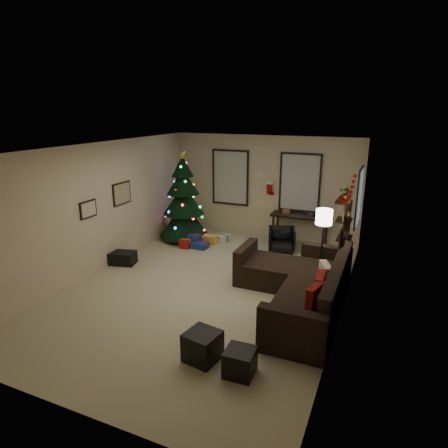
{
  "coord_description": "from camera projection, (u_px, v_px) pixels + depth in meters",
  "views": [
    {
      "loc": [
        3.04,
        -6.19,
        3.38
      ],
      "look_at": [
        0.1,
        0.6,
        1.15
      ],
      "focal_mm": 31.2,
      "sensor_mm": 36.0,
      "label": 1
    }
  ],
  "objects": [
    {
      "name": "window_back_right",
      "position": [
        300.0,
        183.0,
        9.81
      ],
      "size": [
        1.05,
        0.06,
        1.5
      ],
      "color": "#728CB2",
      "rests_on": "wall_back"
    },
    {
      "name": "garland",
      "position": [
        348.0,
        192.0,
        6.14
      ],
      "size": [
        0.08,
        1.9,
        0.3
      ],
      "primitive_type": null,
      "color": "#A5140C",
      "rests_on": "wall_right"
    },
    {
      "name": "ottoman_near",
      "position": [
        202.0,
        346.0,
        5.38
      ],
      "size": [
        0.51,
        0.51,
        0.42
      ],
      "primitive_type": "cube",
      "rotation": [
        0.0,
        0.0,
        -0.17
      ],
      "color": "black",
      "rests_on": "floor"
    },
    {
      "name": "floor",
      "position": [
        207.0,
        288.0,
        7.57
      ],
      "size": [
        7.0,
        7.0,
        0.0
      ],
      "primitive_type": "plane",
      "color": "#BCB48E",
      "rests_on": "ground"
    },
    {
      "name": "storage_bin",
      "position": [
        123.0,
        258.0,
        8.71
      ],
      "size": [
        0.63,
        0.5,
        0.28
      ],
      "primitive_type": "cube",
      "rotation": [
        0.0,
        0.0,
        0.25
      ],
      "color": "black",
      "rests_on": "floor"
    },
    {
      "name": "ottoman_far",
      "position": [
        240.0,
        362.0,
        5.09
      ],
      "size": [
        0.4,
        0.4,
        0.36
      ],
      "primitive_type": "cube",
      "rotation": [
        0.0,
        0.0,
        0.04
      ],
      "color": "black",
      "rests_on": "floor"
    },
    {
      "name": "wall_left",
      "position": [
        99.0,
        208.0,
        8.13
      ],
      "size": [
        0.0,
        7.0,
        7.0
      ],
      "primitive_type": "plane",
      "rotation": [
        1.57,
        0.0,
        1.57
      ],
      "color": "beige",
      "rests_on": "floor"
    },
    {
      "name": "wall_front",
      "position": [
        61.0,
        307.0,
        4.11
      ],
      "size": [
        5.0,
        0.0,
        5.0
      ],
      "primitive_type": "plane",
      "rotation": [
        -1.57,
        0.0,
        0.0
      ],
      "color": "beige",
      "rests_on": "floor"
    },
    {
      "name": "wall_back",
      "position": [
        264.0,
        187.0,
        10.26
      ],
      "size": [
        5.0,
        0.0,
        5.0
      ],
      "primitive_type": "plane",
      "rotation": [
        1.57,
        0.0,
        0.0
      ],
      "color": "beige",
      "rests_on": "floor"
    },
    {
      "name": "bookshelf",
      "position": [
        346.0,
        233.0,
        8.18
      ],
      "size": [
        0.3,
        0.51,
        1.74
      ],
      "color": "black",
      "rests_on": "floor"
    },
    {
      "name": "desk_chair",
      "position": [
        282.0,
        239.0,
        9.45
      ],
      "size": [
        0.71,
        0.69,
        0.59
      ],
      "primitive_type": "imported",
      "rotation": [
        0.0,
        0.0,
        0.31
      ],
      "color": "black",
      "rests_on": "floor"
    },
    {
      "name": "art_abstract",
      "position": [
        88.0,
        209.0,
        7.82
      ],
      "size": [
        0.04,
        0.45,
        0.35
      ],
      "color": "black",
      "rests_on": "wall_left"
    },
    {
      "name": "art_map",
      "position": [
        122.0,
        193.0,
        8.75
      ],
      "size": [
        0.04,
        0.6,
        0.5
      ],
      "color": "black",
      "rests_on": "wall_left"
    },
    {
      "name": "window_back_left",
      "position": [
        230.0,
        177.0,
        10.54
      ],
      "size": [
        1.05,
        0.06,
        1.5
      ],
      "color": "#728CB2",
      "rests_on": "wall_back"
    },
    {
      "name": "wall_right",
      "position": [
        346.0,
        239.0,
        6.23
      ],
      "size": [
        0.0,
        7.0,
        7.0
      ],
      "primitive_type": "plane",
      "rotation": [
        1.57,
        0.0,
        -1.57
      ],
      "color": "beige",
      "rests_on": "floor"
    },
    {
      "name": "sofa",
      "position": [
        301.0,
        288.0,
        6.91
      ],
      "size": [
        2.09,
        3.02,
        0.92
      ],
      "color": "black",
      "rests_on": "floor"
    },
    {
      "name": "floor_lamp",
      "position": [
        324.0,
        222.0,
        7.51
      ],
      "size": [
        0.32,
        0.32,
        1.5
      ],
      "rotation": [
        0.0,
        0.0,
        0.28
      ],
      "color": "black",
      "rests_on": "floor"
    },
    {
      "name": "stocking_right",
      "position": [
        270.0,
        188.0,
        10.09
      ],
      "size": [
        0.2,
        0.05,
        0.36
      ],
      "color": "#990F0C",
      "rests_on": "wall_back"
    },
    {
      "name": "pillow_cream",
      "position": [
        325.0,
        276.0,
        6.6
      ],
      "size": [
        0.29,
        0.44,
        0.43
      ],
      "primitive_type": "cube",
      "rotation": [
        0.0,
        0.0,
        0.43
      ],
      "color": "beige",
      "rests_on": "sofa"
    },
    {
      "name": "presents",
      "position": [
        194.0,
        239.0,
        10.07
      ],
      "size": [
        1.5,
        1.09,
        0.3
      ],
      "rotation": [
        0.0,
        0.0,
        -0.36
      ],
      "color": "gold",
      "rests_on": "floor"
    },
    {
      "name": "ceiling",
      "position": [
        205.0,
        148.0,
        6.79
      ],
      "size": [
        7.0,
        7.0,
        0.0
      ],
      "primitive_type": "plane",
      "rotation": [
        3.14,
        0.0,
        0.0
      ],
      "color": "white",
      "rests_on": "floor"
    },
    {
      "name": "christmas_tree",
      "position": [
        184.0,
        203.0,
        10.08
      ],
      "size": [
        1.29,
        1.29,
        2.41
      ],
      "rotation": [
        0.0,
        0.0,
        -0.4
      ],
      "color": "black",
      "rests_on": "floor"
    },
    {
      "name": "stocking_left",
      "position": [
        259.0,
        180.0,
        10.28
      ],
      "size": [
        0.2,
        0.05,
        0.36
      ],
      "color": "#990F0C",
      "rests_on": "wall_back"
    },
    {
      "name": "window_right_wall",
      "position": [
        360.0,
        197.0,
        8.44
      ],
      "size": [
        0.06,
        0.9,
        1.3
      ],
      "color": "#728CB2",
      "rests_on": "wall_right"
    },
    {
      "name": "pillow_red_a",
      "position": [
        315.0,
        299.0,
        5.8
      ],
      "size": [
        0.22,
        0.45,
        0.43
      ],
      "primitive_type": "cube",
      "rotation": [
        0.0,
        0.0,
        -0.24
      ],
      "color": "maroon",
      "rests_on": "sofa"
    },
    {
      "name": "desk",
      "position": [
        300.0,
        218.0,
        9.8
      ],
      "size": [
        1.45,
        0.52,
        0.78
      ],
      "color": "black",
      "rests_on": "floor"
    },
    {
      "name": "potted_plant",
      "position": [
        348.0,
        191.0,
        7.62
      ],
      "size": [
        0.49,
        0.43,
        0.49
      ],
      "primitive_type": "imported",
      "rotation": [
        0.0,
        0.0,
        0.12
      ],
      "color": "#4C4C4C",
      "rests_on": "bookshelf"
    },
    {
      "name": "pillow_red_b",
      "position": [
        320.0,
        288.0,
        6.14
      ],
      "size": [
        0.16,
        0.47,
        0.46
      ],
      "primitive_type": "cube",
      "rotation": [
        0.0,
        0.0,
        0.07
      ],
      "color": "maroon",
      "rests_on": "sofa"
    },
    {
      "name": "gallery",
      "position": [
        346.0,
        227.0,
        6.11
      ],
      "size": [
        0.03,
        1.25,
        0.54
      ],
      "color": "black",
      "rests_on": "wall_right"
    }
  ]
}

